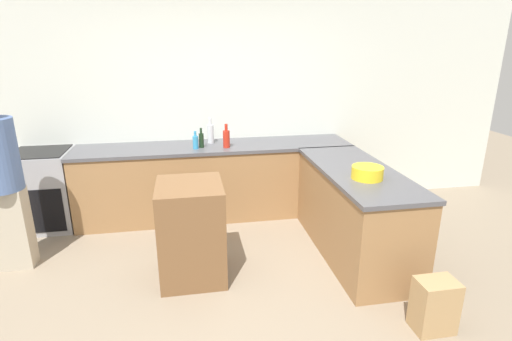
# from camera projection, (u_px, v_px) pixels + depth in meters

# --- Properties ---
(ground_plane) EXTENTS (14.00, 14.00, 0.00)m
(ground_plane) POSITION_uv_depth(u_px,v_px,m) (234.00, 297.00, 3.40)
(ground_plane) COLOR gray
(wall_back) EXTENTS (8.00, 0.06, 2.70)m
(wall_back) POSITION_uv_depth(u_px,v_px,m) (211.00, 103.00, 4.97)
(wall_back) COLOR silver
(wall_back) RESTS_ON ground_plane
(counter_back) EXTENTS (3.28, 0.68, 0.90)m
(counter_back) POSITION_uv_depth(u_px,v_px,m) (216.00, 180.00, 4.91)
(counter_back) COLOR olive
(counter_back) RESTS_ON ground_plane
(counter_peninsula) EXTENTS (0.69, 1.77, 0.90)m
(counter_peninsula) POSITION_uv_depth(u_px,v_px,m) (354.00, 211.00, 4.01)
(counter_peninsula) COLOR olive
(counter_peninsula) RESTS_ON ground_plane
(range_oven) EXTENTS (0.63, 0.63, 0.91)m
(range_oven) POSITION_uv_depth(u_px,v_px,m) (45.00, 190.00, 4.59)
(range_oven) COLOR #99999E
(range_oven) RESTS_ON ground_plane
(island_table) EXTENTS (0.58, 0.62, 0.90)m
(island_table) POSITION_uv_depth(u_px,v_px,m) (191.00, 231.00, 3.60)
(island_table) COLOR brown
(island_table) RESTS_ON ground_plane
(mixing_bowl) EXTENTS (0.28, 0.28, 0.11)m
(mixing_bowl) POSITION_uv_depth(u_px,v_px,m) (367.00, 173.00, 3.60)
(mixing_bowl) COLOR yellow
(mixing_bowl) RESTS_ON counter_peninsula
(wine_bottle_dark) EXTENTS (0.06, 0.06, 0.23)m
(wine_bottle_dark) POSITION_uv_depth(u_px,v_px,m) (201.00, 140.00, 4.64)
(wine_bottle_dark) COLOR black
(wine_bottle_dark) RESTS_ON counter_back
(hot_sauce_bottle) EXTENTS (0.08, 0.08, 0.28)m
(hot_sauce_bottle) POSITION_uv_depth(u_px,v_px,m) (226.00, 138.00, 4.63)
(hot_sauce_bottle) COLOR red
(hot_sauce_bottle) RESTS_ON counter_back
(vinegar_bottle_clear) EXTENTS (0.08, 0.08, 0.31)m
(vinegar_bottle_clear) POSITION_uv_depth(u_px,v_px,m) (211.00, 133.00, 4.83)
(vinegar_bottle_clear) COLOR silver
(vinegar_bottle_clear) RESTS_ON counter_back
(dish_soap_bottle) EXTENTS (0.06, 0.06, 0.21)m
(dish_soap_bottle) POSITION_uv_depth(u_px,v_px,m) (196.00, 142.00, 4.59)
(dish_soap_bottle) COLOR #338CBF
(dish_soap_bottle) RESTS_ON counter_back
(person_by_range) EXTENTS (0.37, 0.37, 1.65)m
(person_by_range) POSITION_uv_depth(u_px,v_px,m) (1.00, 180.00, 3.61)
(person_by_range) COLOR #ADA38E
(person_by_range) RESTS_ON ground_plane
(paper_bag) EXTENTS (0.30, 0.21, 0.42)m
(paper_bag) POSITION_uv_depth(u_px,v_px,m) (434.00, 305.00, 2.97)
(paper_bag) COLOR #A88456
(paper_bag) RESTS_ON ground_plane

